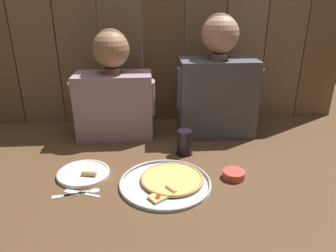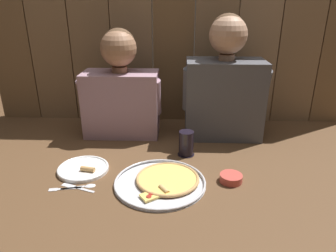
# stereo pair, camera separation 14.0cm
# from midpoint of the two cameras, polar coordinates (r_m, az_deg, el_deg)

# --- Properties ---
(ground_plane) EXTENTS (3.20, 3.20, 0.00)m
(ground_plane) POSITION_cam_midpoint_polar(r_m,az_deg,el_deg) (1.39, -2.16, -8.49)
(ground_plane) COLOR brown
(pizza_tray) EXTENTS (0.38, 0.38, 0.03)m
(pizza_tray) POSITION_cam_midpoint_polar(r_m,az_deg,el_deg) (1.31, -3.11, -10.18)
(pizza_tray) COLOR silver
(pizza_tray) RESTS_ON ground
(dinner_plate) EXTENTS (0.23, 0.23, 0.03)m
(dinner_plate) POSITION_cam_midpoint_polar(r_m,az_deg,el_deg) (1.43, -18.02, -8.37)
(dinner_plate) COLOR white
(dinner_plate) RESTS_ON ground
(drinking_glass) EXTENTS (0.08, 0.08, 0.12)m
(drinking_glass) POSITION_cam_midpoint_polar(r_m,az_deg,el_deg) (1.52, 0.41, -3.13)
(drinking_glass) COLOR black
(drinking_glass) RESTS_ON ground
(dipping_bowl) EXTENTS (0.09, 0.09, 0.03)m
(dipping_bowl) POSITION_cam_midpoint_polar(r_m,az_deg,el_deg) (1.36, 9.10, -8.79)
(dipping_bowl) COLOR #CC4C42
(dipping_bowl) RESTS_ON ground
(table_fork) EXTENTS (0.13, 0.04, 0.01)m
(table_fork) POSITION_cam_midpoint_polar(r_m,az_deg,el_deg) (1.32, -21.03, -11.85)
(table_fork) COLOR silver
(table_fork) RESTS_ON ground
(table_knife) EXTENTS (0.15, 0.07, 0.01)m
(table_knife) POSITION_cam_midpoint_polar(r_m,az_deg,el_deg) (1.32, -18.60, -11.71)
(table_knife) COLOR silver
(table_knife) RESTS_ON ground
(table_spoon) EXTENTS (0.14, 0.06, 0.01)m
(table_spoon) POSITION_cam_midpoint_polar(r_m,az_deg,el_deg) (1.32, -17.41, -11.39)
(table_spoon) COLOR silver
(table_spoon) RESTS_ON ground
(diner_left) EXTENTS (0.44, 0.21, 0.58)m
(diner_left) POSITION_cam_midpoint_polar(r_m,az_deg,el_deg) (1.70, -12.32, 6.42)
(diner_left) COLOR gray
(diner_left) RESTS_ON ground
(diner_right) EXTENTS (0.45, 0.23, 0.65)m
(diner_right) POSITION_cam_midpoint_polar(r_m,az_deg,el_deg) (1.70, 6.69, 7.89)
(diner_right) COLOR #4C4C51
(diner_right) RESTS_ON ground
(wooden_backdrop_wall) EXTENTS (2.19, 0.03, 1.22)m
(wooden_backdrop_wall) POSITION_cam_midpoint_polar(r_m,az_deg,el_deg) (1.87, -3.22, 19.04)
(wooden_backdrop_wall) COLOR brown
(wooden_backdrop_wall) RESTS_ON ground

